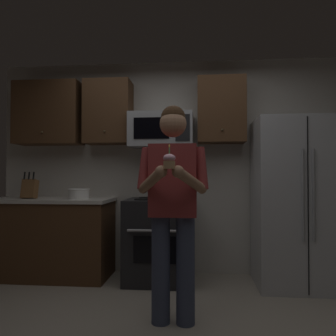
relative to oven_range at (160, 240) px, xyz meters
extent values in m
cube|color=beige|center=(0.15, 0.39, 0.84)|extent=(4.40, 0.10, 2.60)
cube|color=black|center=(0.00, 0.00, 0.00)|extent=(0.76, 0.66, 0.92)
cube|color=black|center=(0.00, -0.33, -0.04)|extent=(0.48, 0.01, 0.28)
cylinder|color=#99999E|center=(0.00, -0.36, 0.16)|extent=(0.60, 0.03, 0.03)
cylinder|color=black|center=(-0.18, -0.14, 0.46)|extent=(0.18, 0.18, 0.01)
cylinder|color=black|center=(0.18, -0.14, 0.46)|extent=(0.18, 0.18, 0.01)
cylinder|color=black|center=(-0.18, 0.14, 0.46)|extent=(0.18, 0.18, 0.01)
cylinder|color=black|center=(0.18, 0.14, 0.46)|extent=(0.18, 0.18, 0.01)
cube|color=#9EA0A5|center=(0.00, 0.12, 1.26)|extent=(0.74, 0.40, 0.40)
cube|color=black|center=(-0.09, -0.08, 1.26)|extent=(0.40, 0.01, 0.24)
cube|color=black|center=(0.26, -0.08, 1.26)|extent=(0.16, 0.01, 0.30)
cube|color=#B7BABF|center=(1.50, -0.04, 0.44)|extent=(0.90, 0.72, 1.80)
cylinder|color=gray|center=(1.45, -0.41, 0.54)|extent=(0.02, 0.02, 0.90)
cylinder|color=gray|center=(1.55, -0.41, 0.54)|extent=(0.02, 0.02, 0.90)
cube|color=black|center=(1.50, -0.40, 0.44)|extent=(0.01, 0.01, 1.74)
cube|color=#4C301C|center=(-1.40, 0.17, 1.49)|extent=(0.80, 0.34, 0.76)
sphere|color=brown|center=(-1.40, -0.01, 1.24)|extent=(0.03, 0.03, 0.03)
cube|color=#4C301C|center=(-0.65, 0.17, 1.49)|extent=(0.55, 0.34, 0.76)
sphere|color=brown|center=(-0.65, -0.01, 1.24)|extent=(0.03, 0.03, 0.03)
cube|color=#4C301C|center=(0.70, 0.17, 1.49)|extent=(0.55, 0.34, 0.76)
sphere|color=brown|center=(0.70, -0.01, 1.24)|extent=(0.03, 0.03, 0.03)
cube|color=#4C301C|center=(-1.30, 0.02, -0.02)|extent=(1.40, 0.62, 0.88)
cube|color=beige|center=(-1.30, 0.02, 0.44)|extent=(1.44, 0.66, 0.04)
cube|color=brown|center=(-1.53, -0.03, 0.57)|extent=(0.16, 0.15, 0.24)
cylinder|color=black|center=(-1.59, -0.05, 0.72)|extent=(0.02, 0.04, 0.09)
cylinder|color=black|center=(-1.53, -0.05, 0.72)|extent=(0.02, 0.04, 0.09)
cylinder|color=black|center=(-1.48, -0.05, 0.72)|extent=(0.02, 0.04, 0.09)
cylinder|color=white|center=(-0.95, -0.02, 0.51)|extent=(0.24, 0.24, 0.11)
torus|color=white|center=(-0.95, -0.02, 0.57)|extent=(0.25, 0.25, 0.01)
cylinder|color=#383F59|center=(0.13, -1.08, -0.03)|extent=(0.15, 0.15, 0.86)
cylinder|color=#383F59|center=(0.33, -1.08, -0.03)|extent=(0.15, 0.15, 0.86)
cube|color=maroon|center=(0.23, -1.08, 0.69)|extent=(0.38, 0.22, 0.58)
sphere|color=#A37556|center=(0.23, -1.08, 1.15)|extent=(0.22, 0.22, 0.22)
sphere|color=#382314|center=(0.23, -1.07, 1.20)|extent=(0.20, 0.20, 0.20)
cylinder|color=maroon|center=(0.01, -1.11, 0.78)|extent=(0.15, 0.18, 0.35)
cylinder|color=#A37556|center=(0.08, -1.27, 0.69)|extent=(0.26, 0.33, 0.21)
sphere|color=#A37556|center=(0.17, -1.40, 0.76)|extent=(0.09, 0.09, 0.09)
cylinder|color=maroon|center=(0.46, -1.11, 0.78)|extent=(0.15, 0.18, 0.35)
cylinder|color=#A37556|center=(0.38, -1.27, 0.69)|extent=(0.26, 0.33, 0.21)
sphere|color=#A37556|center=(0.29, -1.40, 0.76)|extent=(0.09, 0.09, 0.09)
cylinder|color=#A87F56|center=(0.23, -1.42, 0.80)|extent=(0.08, 0.08, 0.06)
ellipsoid|color=#F2B2CC|center=(0.23, -1.42, 0.85)|extent=(0.09, 0.09, 0.06)
cylinder|color=#4CBF66|center=(0.23, -1.42, 0.90)|extent=(0.01, 0.01, 0.06)
ellipsoid|color=#FFD159|center=(0.23, -1.42, 0.94)|extent=(0.01, 0.01, 0.02)
camera|label=1|loc=(0.45, -3.79, 0.73)|focal=35.87mm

